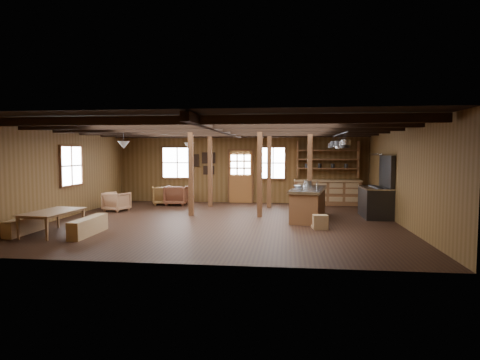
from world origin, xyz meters
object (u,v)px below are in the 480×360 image
Objects in this scene: dining_table at (54,223)px; armchair_c at (117,201)px; armchair_a at (163,195)px; armchair_b at (177,195)px; kitchen_island at (309,203)px; commercial_range at (377,197)px.

dining_table is 2.23× the size of armchair_c.
armchair_a is 0.58m from armchair_b.
armchair_b is 2.40m from armchair_c.
kitchen_island is 2.22m from commercial_range.
armchair_a is at bearing 164.19° from commercial_range.
dining_table is 1.96× the size of armchair_b.
commercial_range is 9.28m from dining_table.
commercial_range is at bearing -163.24° from armchair_c.
armchair_a reaches higher than armchair_c.
commercial_range is 2.39× the size of armchair_b.
armchair_c is at bearing 46.24° from armchair_b.
commercial_range reaches higher than dining_table.
kitchen_island is at bearing 150.65° from armchair_b.
commercial_range is at bearing -63.12° from dining_table.
dining_table is 2.06× the size of armchair_a.
dining_table is at bearing -144.68° from kitchen_island.
commercial_range is 2.72× the size of armchair_c.
armchair_c is (-1.05, -1.83, -0.03)m from armchair_a.
kitchen_island is 1.32× the size of commercial_range.
dining_table is 5.82m from armchair_a.
armchair_b reaches higher than armchair_a.
armchair_a is 2.11m from armchair_c.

